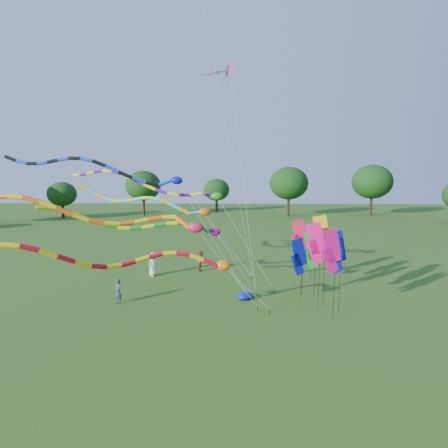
{
  "coord_description": "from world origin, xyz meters",
  "views": [
    {
      "loc": [
        1.2,
        -19.51,
        8.07
      ],
      "look_at": [
        0.4,
        4.44,
        4.8
      ],
      "focal_mm": 30.0,
      "sensor_mm": 36.0,
      "label": 1
    }
  ],
  "objects_px": {
    "tube_kite_orange": "(121,217)",
    "person_a": "(153,264)",
    "person_c": "(201,261)",
    "blue_nylon_heap": "(241,296)",
    "tube_kite_red": "(153,260)",
    "person_b": "(118,291)"
  },
  "relations": [
    {
      "from": "person_a",
      "to": "tube_kite_orange",
      "type": "bearing_deg",
      "value": -138.9
    },
    {
      "from": "blue_nylon_heap",
      "to": "person_b",
      "type": "distance_m",
      "value": 7.76
    },
    {
      "from": "tube_kite_red",
      "to": "person_a",
      "type": "height_order",
      "value": "tube_kite_red"
    },
    {
      "from": "tube_kite_orange",
      "to": "person_c",
      "type": "xyz_separation_m",
      "value": [
        3.38,
        10.24,
        -4.85
      ]
    },
    {
      "from": "blue_nylon_heap",
      "to": "person_c",
      "type": "distance_m",
      "value": 7.56
    },
    {
      "from": "blue_nylon_heap",
      "to": "person_b",
      "type": "relative_size",
      "value": 0.8
    },
    {
      "from": "blue_nylon_heap",
      "to": "person_c",
      "type": "height_order",
      "value": "person_c"
    },
    {
      "from": "tube_kite_orange",
      "to": "person_a",
      "type": "relative_size",
      "value": 7.67
    },
    {
      "from": "tube_kite_orange",
      "to": "person_c",
      "type": "height_order",
      "value": "tube_kite_orange"
    },
    {
      "from": "tube_kite_red",
      "to": "person_a",
      "type": "relative_size",
      "value": 6.22
    },
    {
      "from": "tube_kite_orange",
      "to": "person_a",
      "type": "height_order",
      "value": "tube_kite_orange"
    },
    {
      "from": "person_a",
      "to": "person_c",
      "type": "relative_size",
      "value": 1.11
    },
    {
      "from": "person_a",
      "to": "tube_kite_red",
      "type": "bearing_deg",
      "value": -127.9
    },
    {
      "from": "tube_kite_orange",
      "to": "blue_nylon_heap",
      "type": "height_order",
      "value": "tube_kite_orange"
    },
    {
      "from": "person_a",
      "to": "person_b",
      "type": "bearing_deg",
      "value": -147.67
    },
    {
      "from": "tube_kite_red",
      "to": "person_c",
      "type": "relative_size",
      "value": 6.88
    },
    {
      "from": "person_a",
      "to": "person_b",
      "type": "xyz_separation_m",
      "value": [
        -0.77,
        -6.43,
        -0.14
      ]
    },
    {
      "from": "tube_kite_orange",
      "to": "blue_nylon_heap",
      "type": "distance_m",
      "value": 9.24
    },
    {
      "from": "person_b",
      "to": "tube_kite_orange",
      "type": "bearing_deg",
      "value": -27.33
    },
    {
      "from": "tube_kite_red",
      "to": "blue_nylon_heap",
      "type": "distance_m",
      "value": 7.81
    },
    {
      "from": "person_b",
      "to": "person_a",
      "type": "bearing_deg",
      "value": 120.75
    },
    {
      "from": "tube_kite_red",
      "to": "tube_kite_orange",
      "type": "xyz_separation_m",
      "value": [
        -2.14,
        1.89,
        1.92
      ]
    }
  ]
}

